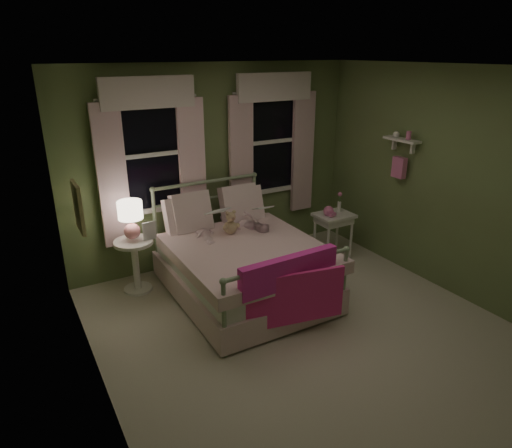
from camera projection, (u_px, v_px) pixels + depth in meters
room_shell at (309, 212)px, 4.30m from camera, size 4.20×4.20×4.20m
bed at (241, 264)px, 5.35m from camera, size 1.58×2.04×1.18m
pink_throw at (290, 283)px, 4.44m from camera, size 1.10×0.26×0.71m
child_left at (203, 215)px, 5.38m from camera, size 0.28×0.21×0.69m
child_right at (245, 206)px, 5.63m from camera, size 0.41×0.36×0.72m
book_left at (212, 217)px, 5.16m from camera, size 0.23×0.18×0.26m
book_right at (255, 213)px, 5.43m from camera, size 0.21×0.14×0.26m
teddy_bear at (231, 224)px, 5.42m from camera, size 0.22×0.17×0.30m
nightstand_left at (135, 259)px, 5.40m from camera, size 0.46×0.46×0.65m
table_lamp at (131, 216)px, 5.21m from camera, size 0.28×0.28×0.46m
book_nightstand at (144, 241)px, 5.30m from camera, size 0.18×0.24×0.02m
nightstand_right at (334, 221)px, 6.22m from camera, size 0.50×0.40×0.64m
pink_toy at (329, 211)px, 6.11m from camera, size 0.14×0.19×0.14m
bud_vase at (339, 202)px, 6.23m from camera, size 0.06×0.06×0.28m
window_left at (152, 149)px, 5.44m from camera, size 1.34×0.13×1.96m
window_right at (273, 137)px, 6.23m from camera, size 1.34×0.13×1.96m
wall_shelf at (400, 154)px, 5.67m from camera, size 0.15×0.50×0.60m
framed_picture at (78, 208)px, 3.81m from camera, size 0.03×0.32×0.42m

